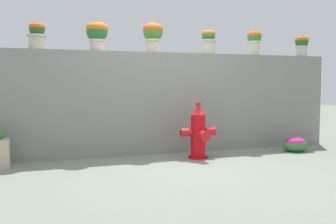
{
  "coord_description": "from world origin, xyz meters",
  "views": [
    {
      "loc": [
        -1.73,
        -4.54,
        1.08
      ],
      "look_at": [
        0.13,
        0.91,
        0.64
      ],
      "focal_mm": 40.71,
      "sensor_mm": 36.0,
      "label": 1
    }
  ],
  "objects_px": {
    "potted_plant_3": "(153,34)",
    "potted_plant_6": "(302,44)",
    "potted_plant_4": "(209,40)",
    "fire_hydrant": "(198,133)",
    "potted_plant_2": "(97,33)",
    "potted_plant_1": "(37,34)",
    "flower_bush_left": "(295,144)",
    "potted_plant_5": "(254,40)"
  },
  "relations": [
    {
      "from": "potted_plant_2",
      "to": "flower_bush_left",
      "type": "bearing_deg",
      "value": -12.19
    },
    {
      "from": "potted_plant_3",
      "to": "fire_hydrant",
      "type": "distance_m",
      "value": 1.69
    },
    {
      "from": "potted_plant_1",
      "to": "potted_plant_6",
      "type": "xyz_separation_m",
      "value": [
        4.38,
        -0.0,
        0.02
      ]
    },
    {
      "from": "potted_plant_1",
      "to": "potted_plant_3",
      "type": "relative_size",
      "value": 0.82
    },
    {
      "from": "potted_plant_5",
      "to": "potted_plant_6",
      "type": "height_order",
      "value": "potted_plant_5"
    },
    {
      "from": "potted_plant_5",
      "to": "flower_bush_left",
      "type": "height_order",
      "value": "potted_plant_5"
    },
    {
      "from": "potted_plant_5",
      "to": "fire_hydrant",
      "type": "xyz_separation_m",
      "value": [
        -1.28,
        -0.64,
        -1.45
      ]
    },
    {
      "from": "potted_plant_1",
      "to": "potted_plant_4",
      "type": "height_order",
      "value": "potted_plant_4"
    },
    {
      "from": "potted_plant_5",
      "to": "flower_bush_left",
      "type": "distance_m",
      "value": 1.84
    },
    {
      "from": "potted_plant_1",
      "to": "potted_plant_5",
      "type": "distance_m",
      "value": 3.45
    },
    {
      "from": "potted_plant_2",
      "to": "potted_plant_5",
      "type": "xyz_separation_m",
      "value": [
        2.62,
        -0.02,
        -0.01
      ]
    },
    {
      "from": "potted_plant_4",
      "to": "potted_plant_5",
      "type": "relative_size",
      "value": 0.95
    },
    {
      "from": "potted_plant_2",
      "to": "fire_hydrant",
      "type": "relative_size",
      "value": 0.55
    },
    {
      "from": "fire_hydrant",
      "to": "flower_bush_left",
      "type": "height_order",
      "value": "fire_hydrant"
    },
    {
      "from": "potted_plant_6",
      "to": "potted_plant_1",
      "type": "bearing_deg",
      "value": 179.95
    },
    {
      "from": "potted_plant_1",
      "to": "flower_bush_left",
      "type": "height_order",
      "value": "potted_plant_1"
    },
    {
      "from": "potted_plant_1",
      "to": "potted_plant_5",
      "type": "xyz_separation_m",
      "value": [
        3.45,
        0.02,
        0.05
      ]
    },
    {
      "from": "potted_plant_4",
      "to": "fire_hydrant",
      "type": "height_order",
      "value": "potted_plant_4"
    },
    {
      "from": "potted_plant_1",
      "to": "potted_plant_6",
      "type": "relative_size",
      "value": 1.03
    },
    {
      "from": "potted_plant_6",
      "to": "flower_bush_left",
      "type": "height_order",
      "value": "potted_plant_6"
    },
    {
      "from": "potted_plant_4",
      "to": "potted_plant_6",
      "type": "bearing_deg",
      "value": -0.94
    },
    {
      "from": "flower_bush_left",
      "to": "potted_plant_1",
      "type": "bearing_deg",
      "value": 170.99
    },
    {
      "from": "potted_plant_3",
      "to": "fire_hydrant",
      "type": "xyz_separation_m",
      "value": [
        0.47,
        -0.68,
        -1.48
      ]
    },
    {
      "from": "potted_plant_6",
      "to": "potted_plant_4",
      "type": "bearing_deg",
      "value": 179.06
    },
    {
      "from": "potted_plant_2",
      "to": "potted_plant_4",
      "type": "relative_size",
      "value": 1.1
    },
    {
      "from": "potted_plant_2",
      "to": "flower_bush_left",
      "type": "height_order",
      "value": "potted_plant_2"
    },
    {
      "from": "potted_plant_3",
      "to": "fire_hydrant",
      "type": "relative_size",
      "value": 0.58
    },
    {
      "from": "potted_plant_3",
      "to": "potted_plant_6",
      "type": "bearing_deg",
      "value": -1.41
    },
    {
      "from": "potted_plant_1",
      "to": "fire_hydrant",
      "type": "bearing_deg",
      "value": -15.98
    },
    {
      "from": "potted_plant_1",
      "to": "potted_plant_6",
      "type": "bearing_deg",
      "value": -0.05
    },
    {
      "from": "potted_plant_5",
      "to": "potted_plant_6",
      "type": "relative_size",
      "value": 1.13
    },
    {
      "from": "potted_plant_3",
      "to": "flower_bush_left",
      "type": "distance_m",
      "value": 2.83
    },
    {
      "from": "potted_plant_3",
      "to": "potted_plant_5",
      "type": "bearing_deg",
      "value": -1.38
    },
    {
      "from": "potted_plant_3",
      "to": "flower_bush_left",
      "type": "height_order",
      "value": "potted_plant_3"
    },
    {
      "from": "potted_plant_3",
      "to": "potted_plant_6",
      "type": "xyz_separation_m",
      "value": [
        2.7,
        -0.07,
        -0.07
      ]
    },
    {
      "from": "potted_plant_3",
      "to": "potted_plant_2",
      "type": "bearing_deg",
      "value": -178.61
    },
    {
      "from": "potted_plant_4",
      "to": "fire_hydrant",
      "type": "relative_size",
      "value": 0.5
    },
    {
      "from": "fire_hydrant",
      "to": "flower_bush_left",
      "type": "xyz_separation_m",
      "value": [
        1.67,
        0.01,
        -0.24
      ]
    },
    {
      "from": "potted_plant_2",
      "to": "potted_plant_5",
      "type": "relative_size",
      "value": 1.05
    },
    {
      "from": "potted_plant_6",
      "to": "flower_bush_left",
      "type": "bearing_deg",
      "value": -132.2
    },
    {
      "from": "potted_plant_1",
      "to": "flower_bush_left",
      "type": "bearing_deg",
      "value": -9.01
    },
    {
      "from": "potted_plant_2",
      "to": "potted_plant_6",
      "type": "relative_size",
      "value": 1.18
    }
  ]
}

